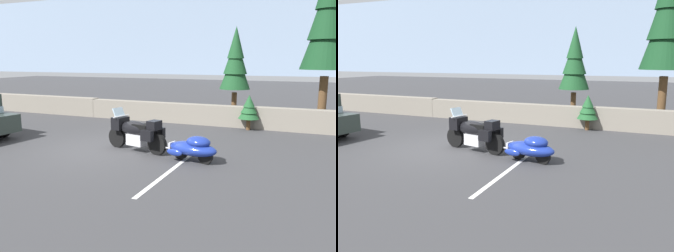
# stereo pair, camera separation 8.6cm
# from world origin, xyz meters

# --- Properties ---
(ground_plane) EXTENTS (80.00, 80.00, 0.00)m
(ground_plane) POSITION_xyz_m (0.00, 0.00, 0.00)
(ground_plane) COLOR #38383A
(stone_guard_wall) EXTENTS (24.00, 0.57, 0.94)m
(stone_guard_wall) POSITION_xyz_m (-0.11, 5.43, 0.46)
(stone_guard_wall) COLOR gray
(stone_guard_wall) RESTS_ON ground
(distant_ridgeline) EXTENTS (240.00, 80.00, 16.00)m
(distant_ridgeline) POSITION_xyz_m (0.00, 95.44, 8.00)
(distant_ridgeline) COLOR #7F93AD
(distant_ridgeline) RESTS_ON ground
(touring_motorcycle) EXTENTS (2.28, 1.05, 1.33)m
(touring_motorcycle) POSITION_xyz_m (1.06, 0.21, 0.62)
(touring_motorcycle) COLOR black
(touring_motorcycle) RESTS_ON ground
(car_shaped_trailer) EXTENTS (2.23, 1.02, 0.76)m
(car_shaped_trailer) POSITION_xyz_m (3.13, -0.25, 0.41)
(car_shaped_trailer) COLOR black
(car_shaped_trailer) RESTS_ON ground
(pine_tree_tall) EXTENTS (2.11, 2.11, 7.51)m
(pine_tree_tall) POSITION_xyz_m (6.58, 7.17, 4.71)
(pine_tree_tall) COLOR brown
(pine_tree_tall) RESTS_ON ground
(pine_tree_secondary) EXTENTS (1.48, 1.48, 4.45)m
(pine_tree_secondary) POSITION_xyz_m (2.61, 7.64, 2.79)
(pine_tree_secondary) COLOR brown
(pine_tree_secondary) RESTS_ON ground
(pine_sapling_near) EXTENTS (0.86, 0.86, 1.46)m
(pine_sapling_near) POSITION_xyz_m (3.79, 4.96, 0.91)
(pine_sapling_near) COLOR brown
(pine_sapling_near) RESTS_ON ground
(parking_stripe_marker) EXTENTS (0.12, 3.60, 0.01)m
(parking_stripe_marker) POSITION_xyz_m (2.85, -1.50, 0.00)
(parking_stripe_marker) COLOR silver
(parking_stripe_marker) RESTS_ON ground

